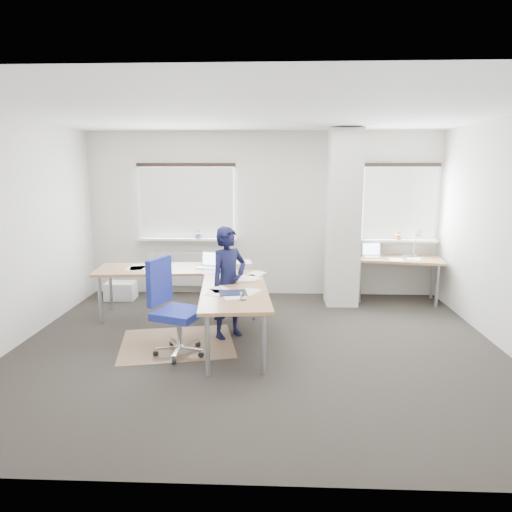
{
  "coord_description": "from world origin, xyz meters",
  "views": [
    {
      "loc": [
        0.21,
        -5.33,
        2.19
      ],
      "look_at": [
        -0.05,
        0.9,
        0.98
      ],
      "focal_mm": 32.0,
      "sensor_mm": 36.0,
      "label": 1
    }
  ],
  "objects_px": {
    "person": "(229,283)",
    "task_chair": "(176,328)",
    "desk_side": "(398,260)",
    "desk_main": "(201,279)"
  },
  "relations": [
    {
      "from": "desk_side",
      "to": "task_chair",
      "type": "distance_m",
      "value": 4.0
    },
    {
      "from": "desk_side",
      "to": "task_chair",
      "type": "bearing_deg",
      "value": -133.38
    },
    {
      "from": "desk_main",
      "to": "person",
      "type": "xyz_separation_m",
      "value": [
        0.41,
        -0.31,
        0.04
      ]
    },
    {
      "from": "desk_side",
      "to": "person",
      "type": "height_order",
      "value": "person"
    },
    {
      "from": "desk_main",
      "to": "task_chair",
      "type": "distance_m",
      "value": 1.0
    },
    {
      "from": "person",
      "to": "desk_side",
      "type": "bearing_deg",
      "value": -8.6
    },
    {
      "from": "desk_main",
      "to": "task_chair",
      "type": "xyz_separation_m",
      "value": [
        -0.16,
        -0.92,
        -0.37
      ]
    },
    {
      "from": "person",
      "to": "task_chair",
      "type": "bearing_deg",
      "value": -176.02
    },
    {
      "from": "desk_side",
      "to": "person",
      "type": "distance_m",
      "value": 3.17
    },
    {
      "from": "desk_side",
      "to": "task_chair",
      "type": "height_order",
      "value": "desk_side"
    }
  ]
}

